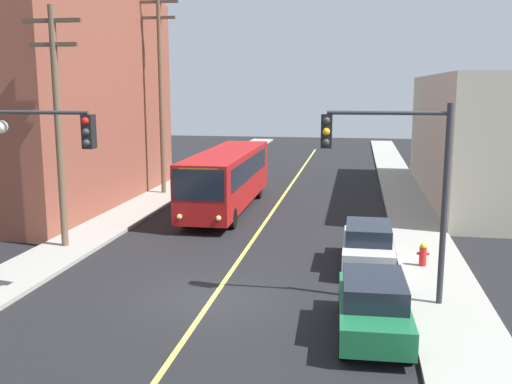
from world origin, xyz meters
TOP-DOWN VIEW (x-y plane):
  - ground_plane at (0.00, 0.00)m, footprint 120.00×120.00m
  - sidewalk_left at (-7.25, 10.00)m, footprint 2.50×90.00m
  - sidewalk_right at (7.25, 10.00)m, footprint 2.50×90.00m
  - lane_stripe_center at (0.00, 15.00)m, footprint 0.16×60.00m
  - building_left_brick at (-13.49, 13.58)m, footprint 10.00×17.01m
  - city_bus at (-2.49, 13.27)m, footprint 2.64×12.17m
  - parked_car_green at (4.92, -1.93)m, footprint 1.94×4.46m
  - parked_car_silver at (4.87, 4.21)m, footprint 1.84×4.41m
  - utility_pole_near at (-7.40, 4.51)m, footprint 2.40×0.28m
  - utility_pole_mid at (-7.37, 16.92)m, footprint 2.40×0.28m
  - traffic_signal_left_corner at (-5.41, -0.97)m, footprint 3.75×0.48m
  - traffic_signal_right_corner at (5.41, 0.41)m, footprint 3.75×0.48m
  - fire_hydrant at (6.85, 4.19)m, footprint 0.44×0.26m

SIDE VIEW (x-z plane):
  - ground_plane at x=0.00m, z-range 0.00..0.00m
  - lane_stripe_center at x=0.00m, z-range 0.00..0.01m
  - sidewalk_left at x=-7.25m, z-range 0.00..0.15m
  - sidewalk_right at x=7.25m, z-range 0.00..0.15m
  - fire_hydrant at x=6.85m, z-range 0.16..1.00m
  - parked_car_green at x=4.92m, z-range 0.03..1.65m
  - parked_car_silver at x=4.87m, z-range 0.03..1.65m
  - city_bus at x=-2.49m, z-range 0.22..3.42m
  - traffic_signal_left_corner at x=-5.41m, z-range 1.30..7.30m
  - traffic_signal_right_corner at x=5.41m, z-range 1.30..7.30m
  - utility_pole_near at x=-7.40m, z-range 0.64..10.21m
  - building_left_brick at x=-13.49m, z-range 0.00..11.97m
  - utility_pole_mid at x=-7.37m, z-range 0.68..12.64m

